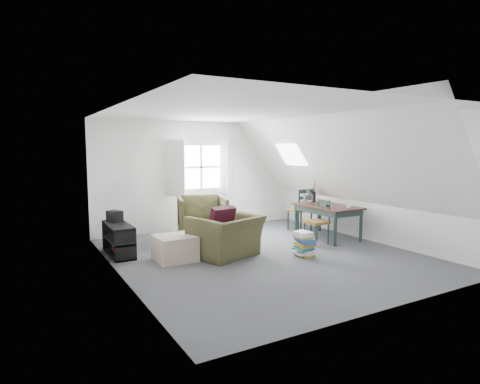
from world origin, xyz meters
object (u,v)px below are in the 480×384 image
dining_chair_near (318,221)px  magazine_stack (304,244)px  dining_chair_far (301,209)px  armchair_near (226,256)px  ottoman (175,248)px  armchair_far (203,239)px  dining_table (327,210)px  media_shelf (119,241)px

dining_chair_near → magazine_stack: dining_chair_near is taller
dining_chair_far → dining_chair_near: (-0.44, -1.11, -0.06)m
dining_chair_near → magazine_stack: (-0.83, -0.61, -0.24)m
armchair_near → ottoman: size_ratio=1.74×
armchair_far → dining_chair_near: dining_chair_near is taller
armchair_far → ottoman: 1.65m
armchair_near → armchair_far: size_ratio=1.12×
dining_chair_far → dining_chair_near: dining_chair_far is taller
ottoman → armchair_near: bearing=-13.4°
dining_table → magazine_stack: dining_table is taller
armchair_far → magazine_stack: size_ratio=2.29×
armchair_far → dining_table: size_ratio=0.71×
dining_chair_far → dining_chair_near: size_ratio=1.13×
armchair_near → armchair_far: bearing=-116.4°
media_shelf → magazine_stack: 3.28m
dining_table → magazine_stack: 1.64m
dining_table → magazine_stack: bearing=-148.9°
dining_table → dining_chair_far: dining_chair_far is taller
armchair_near → dining_chair_near: bearing=160.0°
armchair_near → media_shelf: size_ratio=1.03×
media_shelf → dining_chair_far: bearing=5.0°
armchair_near → ottoman: 0.92m
armchair_near → dining_chair_far: (2.47, 1.05, 0.51)m
armchair_far → dining_chair_near: (1.83, -1.50, 0.45)m
armchair_far → media_shelf: size_ratio=0.92×
dining_table → media_shelf: (-4.13, 0.80, -0.35)m
ottoman → magazine_stack: bearing=-22.8°
dining_table → dining_chair_near: (-0.49, -0.28, -0.15)m
ottoman → dining_chair_near: bearing=-5.1°
armchair_near → dining_table: 2.60m
armchair_far → media_shelf: media_shelf is taller
ottoman → magazine_stack: (2.07, -0.87, 0.01)m
armchair_far → dining_table: dining_table is taller
dining_chair_far → media_shelf: size_ratio=0.91×
dining_table → media_shelf: size_ratio=1.29×
dining_chair_far → dining_chair_near: 1.19m
armchair_far → dining_table: (2.32, -1.21, 0.60)m
magazine_stack → media_shelf: bearing=149.0°
armchair_far → dining_chair_far: 2.36m
dining_table → armchair_near: bearing=-177.7°
ottoman → dining_table: 3.41m
armchair_far → dining_table: bearing=-10.8°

